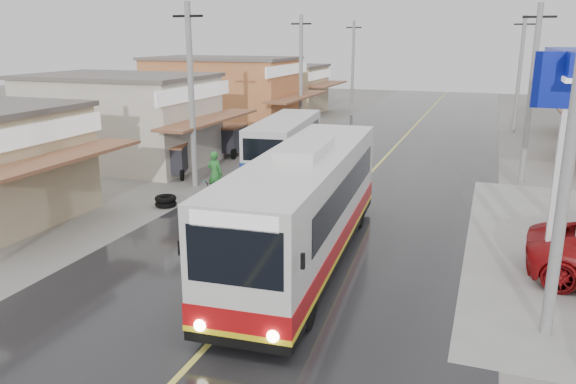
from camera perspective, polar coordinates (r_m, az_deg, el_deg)
The scene contains 12 objects.
ground at distance 15.35m, azimuth -2.67°, elevation -9.77°, with size 120.00×120.00×0.00m, color slate.
road at distance 29.06m, azimuth 8.71°, elevation 2.28°, with size 12.00×90.00×0.02m, color black.
centre_line at distance 29.06m, azimuth 8.71°, elevation 2.31°, with size 0.15×90.00×0.01m, color #D8CC4C.
shopfronts_left at distance 36.46m, azimuth -10.80°, elevation 4.84°, with size 11.00×44.00×5.20m, color tan, non-canonical shape.
utility_poles_left at distance 32.03m, azimuth -3.31°, elevation 3.64°, with size 1.60×50.00×8.00m, color gray, non-canonical shape.
utility_poles_right at distance 28.61m, azimuth 22.58°, elevation 1.03°, with size 1.60×36.00×8.00m, color gray, non-canonical shape.
coach_bus at distance 16.57m, azimuth 1.81°, elevation -1.42°, with size 3.29×11.61×3.58m.
second_bus at distance 27.95m, azimuth -0.32°, elevation 4.91°, with size 3.03×8.16×2.64m.
cyclist at distance 22.62m, azimuth -7.16°, elevation 0.47°, with size 0.98×2.16×2.25m.
tricycle_near at distance 27.66m, azimuth -11.62°, elevation 3.36°, with size 1.95×2.22×1.57m.
tricycle_far at distance 32.20m, azimuth -5.94°, elevation 5.43°, with size 1.53×2.26×1.73m.
tyre_stack at distance 22.93m, azimuth -12.32°, elevation -0.91°, with size 0.86×0.86×0.44m.
Camera 1 is at (5.38, -12.80, 6.53)m, focal length 35.00 mm.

